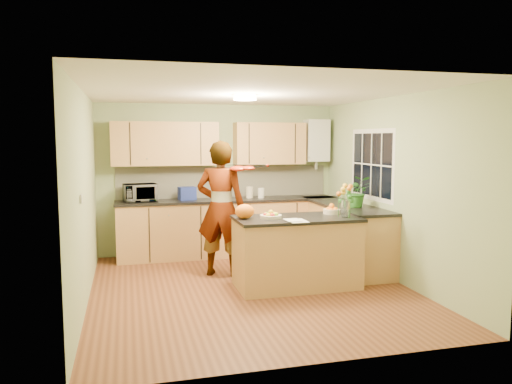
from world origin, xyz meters
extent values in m
plane|color=#5C2F1A|center=(0.00, 0.00, 0.00)|extent=(4.50, 4.50, 0.00)
cube|color=white|center=(0.00, 0.00, 2.50)|extent=(4.00, 4.50, 0.02)
cube|color=#9FAF7D|center=(0.00, 2.25, 1.25)|extent=(4.00, 0.02, 2.50)
cube|color=#9FAF7D|center=(0.00, -2.25, 1.25)|extent=(4.00, 0.02, 2.50)
cube|color=#9FAF7D|center=(-2.00, 0.00, 1.25)|extent=(0.02, 4.50, 2.50)
cube|color=#9FAF7D|center=(2.00, 0.00, 1.25)|extent=(0.02, 4.50, 2.50)
cube|color=#B48A48|center=(0.10, 1.95, 0.45)|extent=(3.60, 0.60, 0.90)
cube|color=black|center=(0.10, 1.94, 0.92)|extent=(3.64, 0.62, 0.04)
cube|color=#B48A48|center=(1.70, 0.85, 0.45)|extent=(0.60, 2.20, 0.90)
cube|color=black|center=(1.69, 0.85, 0.92)|extent=(0.62, 2.24, 0.04)
cube|color=beige|center=(0.10, 2.23, 1.20)|extent=(3.60, 0.02, 0.52)
cube|color=#B48A48|center=(-0.90, 2.08, 1.85)|extent=(1.70, 0.34, 0.70)
cube|color=#B48A48|center=(0.85, 2.08, 1.85)|extent=(1.20, 0.34, 0.70)
cube|color=silver|center=(1.70, 2.09, 1.90)|extent=(0.40, 0.30, 0.72)
cylinder|color=silver|center=(1.70, 2.09, 1.50)|extent=(0.06, 0.06, 0.20)
cube|color=silver|center=(1.99, 0.60, 1.55)|extent=(0.01, 1.30, 1.05)
cube|color=black|center=(1.99, 0.60, 1.55)|extent=(0.01, 1.18, 0.92)
cube|color=silver|center=(-1.99, -0.60, 1.30)|extent=(0.02, 0.09, 0.09)
cylinder|color=#FFEABF|center=(0.00, 0.30, 2.46)|extent=(0.30, 0.30, 0.06)
cylinder|color=silver|center=(0.00, 0.30, 2.49)|extent=(0.10, 0.10, 0.02)
cube|color=#B48A48|center=(0.60, -0.05, 0.44)|extent=(1.56, 0.78, 0.88)
cube|color=black|center=(0.60, -0.05, 0.90)|extent=(1.60, 0.82, 0.04)
cylinder|color=beige|center=(0.25, -0.05, 0.94)|extent=(0.28, 0.28, 0.04)
cylinder|color=beige|center=(1.15, 0.10, 0.95)|extent=(0.23, 0.23, 0.07)
cylinder|color=silver|center=(1.20, -0.23, 1.03)|extent=(0.11, 0.11, 0.22)
ellipsoid|color=orange|center=(-0.08, 0.00, 1.01)|extent=(0.26, 0.22, 0.19)
cube|color=white|center=(0.50, -0.35, 0.93)|extent=(0.22, 0.30, 0.01)
imported|color=#D8A284|center=(-0.24, 0.74, 0.95)|extent=(0.82, 0.71, 1.91)
imported|color=silver|center=(-1.31, 1.97, 1.08)|extent=(0.55, 0.41, 0.28)
cube|color=navy|center=(-0.57, 1.98, 1.05)|extent=(0.30, 0.24, 0.21)
cylinder|color=silver|center=(0.07, 1.97, 1.06)|extent=(0.18, 0.18, 0.25)
sphere|color=black|center=(0.07, 1.97, 1.23)|extent=(0.09, 0.09, 0.09)
cylinder|color=beige|center=(0.48, 2.00, 1.03)|extent=(0.16, 0.16, 0.19)
cylinder|color=silver|center=(0.66, 1.94, 1.02)|extent=(0.12, 0.12, 0.17)
imported|color=#296822|center=(1.70, 0.47, 1.17)|extent=(0.52, 0.49, 0.46)
camera|label=1|loc=(-1.52, -6.09, 1.93)|focal=35.00mm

